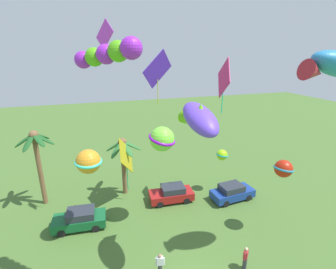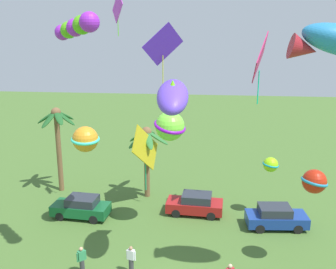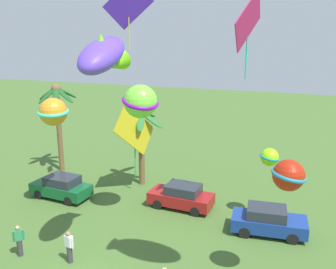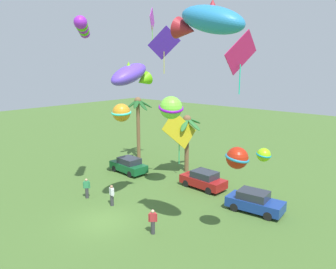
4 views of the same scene
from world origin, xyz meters
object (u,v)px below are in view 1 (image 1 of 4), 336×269
at_px(parked_car_0, 172,194).
at_px(kite_tube_9, 109,53).
at_px(palm_tree_0, 37,151).
at_px(kite_diamond_6, 224,78).
at_px(kite_diamond_5, 126,157).
at_px(kite_ball_8, 222,155).
at_px(palm_tree_1, 123,153).
at_px(parked_car_2, 232,192).
at_px(spectator_0, 245,258).
at_px(kite_diamond_3, 105,35).
at_px(parked_car_1, 80,219).
at_px(kite_ball_0, 88,161).
at_px(kite_diamond_2, 158,70).
at_px(kite_ball_7, 283,169).
at_px(spectator_2, 160,265).
at_px(kite_fish_10, 198,119).
at_px(kite_ball_1, 162,139).
at_px(kite_fish_4, 335,65).

bearing_deg(parked_car_0, kite_tube_9, -124.56).
xyz_separation_m(palm_tree_0, kite_diamond_6, (14.57, -4.43, 5.91)).
xyz_separation_m(kite_diamond_5, kite_ball_8, (8.74, -1.03, -0.52)).
height_order(palm_tree_0, parked_car_0, palm_tree_0).
relative_size(palm_tree_1, kite_diamond_6, 1.29).
height_order(parked_car_2, kite_diamond_6, kite_diamond_6).
distance_m(parked_car_2, spectator_0, 7.72).
relative_size(kite_diamond_3, kite_ball_8, 2.26).
height_order(parked_car_1, kite_diamond_6, kite_diamond_6).
xyz_separation_m(kite_ball_0, kite_diamond_2, (4.75, 0.21, 5.61)).
height_order(kite_diamond_2, kite_diamond_5, kite_diamond_2).
xyz_separation_m(parked_car_2, kite_diamond_6, (-1.63, 0.07, 10.20)).
height_order(palm_tree_0, kite_ball_7, palm_tree_0).
xyz_separation_m(palm_tree_1, spectator_2, (0.69, -9.94, -3.29)).
height_order(palm_tree_1, spectator_2, palm_tree_1).
height_order(kite_diamond_3, kite_fish_10, kite_diamond_3).
distance_m(parked_car_2, kite_fish_10, 12.25).
distance_m(parked_car_0, kite_diamond_6, 10.93).
distance_m(kite_ball_1, kite_diamond_3, 7.84).
relative_size(palm_tree_1, spectator_2, 3.50).
bearing_deg(kite_ball_8, kite_fish_10, -128.74).
relative_size(parked_car_2, kite_fish_4, 1.03).
bearing_deg(kite_tube_9, parked_car_0, 55.44).
bearing_deg(palm_tree_0, kite_diamond_5, -13.74).
bearing_deg(kite_diamond_6, parked_car_2, -2.33).
xyz_separation_m(parked_car_1, kite_diamond_2, (5.89, -1.51, 11.01)).
bearing_deg(palm_tree_1, kite_ball_7, -40.48).
height_order(spectator_0, kite_diamond_3, kite_diamond_3).
height_order(kite_ball_0, kite_fish_4, kite_fish_4).
relative_size(spectator_0, kite_ball_1, 0.58).
relative_size(spectator_0, kite_fish_10, 0.45).
bearing_deg(parked_car_0, kite_fish_4, -55.70).
distance_m(kite_ball_0, kite_diamond_5, 5.59).
bearing_deg(kite_fish_10, parked_car_1, 139.59).
bearing_deg(spectator_0, parked_car_1, 144.24).
distance_m(parked_car_2, kite_ball_1, 9.32).
xyz_separation_m(palm_tree_1, spectator_0, (5.84, -11.02, -3.29)).
xyz_separation_m(palm_tree_0, kite_ball_8, (15.90, -2.78, -1.28)).
relative_size(kite_fish_4, kite_tube_9, 1.48).
xyz_separation_m(spectator_0, kite_diamond_2, (-3.93, 5.57, 10.95)).
distance_m(palm_tree_0, spectator_0, 17.76).
bearing_deg(kite_fish_10, kite_diamond_3, 122.33).
bearing_deg(kite_ball_0, palm_tree_1, 63.32).
xyz_separation_m(spectator_0, spectator_2, (-5.15, 1.08, 0.00)).
bearing_deg(parked_car_1, kite_fish_4, -27.98).
relative_size(kite_ball_0, kite_fish_10, 0.66).
height_order(kite_diamond_3, kite_ball_8, kite_diamond_3).
relative_size(parked_car_1, spectator_2, 2.53).
distance_m(parked_car_0, kite_fish_4, 15.44).
relative_size(kite_diamond_3, kite_diamond_5, 0.53).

